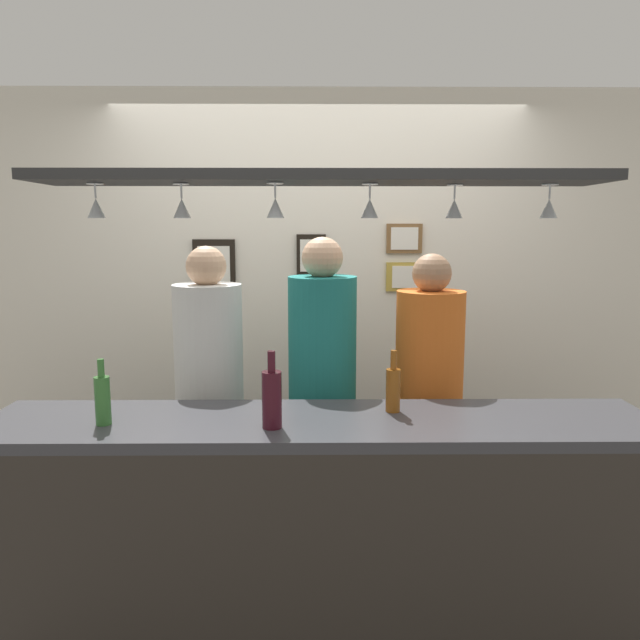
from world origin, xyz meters
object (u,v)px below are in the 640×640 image
bottle_beer_green_import (103,399)px  bottle_beer_amber_tall (393,388)px  person_right_orange_shirt (429,384)px  picture_frame_crest (311,256)px  picture_frame_lower_pair (410,277)px  person_middle_teal_shirt (322,374)px  picture_frame_caricature (214,267)px  picture_frame_upper_small (404,238)px  bottle_wine_dark_red (272,398)px  person_left_white_patterned_shirt (209,379)px

bottle_beer_green_import → bottle_beer_amber_tall: (1.15, 0.15, -0.00)m
person_right_orange_shirt → bottle_beer_amber_tall: size_ratio=6.32×
picture_frame_crest → picture_frame_lower_pair: 0.63m
person_middle_teal_shirt → picture_frame_crest: 0.97m
picture_frame_caricature → picture_frame_upper_small: bearing=0.0°
picture_frame_crest → picture_frame_upper_small: 0.58m
person_right_orange_shirt → picture_frame_crest: picture_frame_crest is taller
picture_frame_caricature → bottle_wine_dark_red: bearing=-73.2°
bottle_wine_dark_red → picture_frame_upper_small: picture_frame_upper_small is taller
bottle_wine_dark_red → bottle_beer_amber_tall: bottle_wine_dark_red is taller
picture_frame_caricature → picture_frame_crest: 0.60m
picture_frame_lower_pair → bottle_beer_green_import: bearing=-134.1°
person_right_orange_shirt → picture_frame_caricature: bearing=146.6°
person_right_orange_shirt → picture_frame_caricature: 1.53m
picture_frame_lower_pair → picture_frame_caricature: bearing=180.0°
person_left_white_patterned_shirt → picture_frame_crest: picture_frame_crest is taller
picture_frame_upper_small → person_left_white_patterned_shirt: bearing=-144.0°
person_right_orange_shirt → bottle_beer_amber_tall: (-0.25, -0.52, 0.12)m
person_left_white_patterned_shirt → bottle_beer_amber_tall: 1.01m
picture_frame_crest → person_left_white_patterned_shirt: bearing=-122.9°
picture_frame_caricature → picture_frame_crest: size_ratio=1.31×
person_middle_teal_shirt → picture_frame_lower_pair: person_middle_teal_shirt is taller
bottle_beer_green_import → picture_frame_upper_small: picture_frame_upper_small is taller
person_middle_teal_shirt → picture_frame_caricature: bearing=129.9°
picture_frame_upper_small → picture_frame_caricature: bearing=180.0°
picture_frame_upper_small → person_middle_teal_shirt: bearing=-123.3°
person_middle_teal_shirt → bottle_wine_dark_red: (-0.20, -0.73, 0.08)m
picture_frame_caricature → picture_frame_upper_small: size_ratio=1.55×
picture_frame_crest → picture_frame_upper_small: (0.57, 0.00, 0.10)m
picture_frame_upper_small → picture_frame_crest: bearing=180.0°
person_middle_teal_shirt → bottle_beer_green_import: 1.10m
person_middle_teal_shirt → picture_frame_lower_pair: 1.05m
person_left_white_patterned_shirt → picture_frame_upper_small: size_ratio=7.64×
person_right_orange_shirt → picture_frame_lower_pair: size_ratio=5.48×
picture_frame_caricature → picture_frame_lower_pair: 1.22m
picture_frame_crest → picture_frame_lower_pair: bearing=0.0°
bottle_beer_green_import → picture_frame_lower_pair: 2.07m
bottle_beer_green_import → picture_frame_crest: (0.80, 1.47, 0.49)m
person_right_orange_shirt → bottle_beer_green_import: 1.56m
person_right_orange_shirt → bottle_wine_dark_red: size_ratio=5.48×
bottle_wine_dark_red → picture_frame_upper_small: 1.77m
person_left_white_patterned_shirt → person_middle_teal_shirt: bearing=0.0°
person_middle_teal_shirt → bottle_beer_amber_tall: bearing=-61.3°
person_left_white_patterned_shirt → bottle_wine_dark_red: 0.82m
bottle_beer_green_import → picture_frame_caricature: (0.20, 1.47, 0.42)m
person_left_white_patterned_shirt → picture_frame_crest: (0.51, 0.79, 0.58)m
person_middle_teal_shirt → picture_frame_lower_pair: (0.56, 0.79, 0.42)m
person_left_white_patterned_shirt → person_right_orange_shirt: (1.11, 0.00, -0.02)m
picture_frame_lower_pair → picture_frame_upper_small: size_ratio=1.36×
person_left_white_patterned_shirt → picture_frame_caricature: picture_frame_caricature is taller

